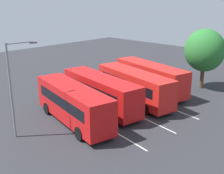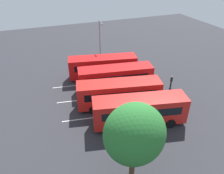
% 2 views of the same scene
% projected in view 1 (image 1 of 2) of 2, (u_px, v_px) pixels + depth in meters
% --- Properties ---
extents(ground_plane, '(72.41, 72.41, 0.00)m').
position_uv_depth(ground_plane, '(117.00, 106.00, 28.38)').
color(ground_plane, '#2B2B30').
extents(bus_far_left, '(9.97, 4.43, 3.20)m').
position_uv_depth(bus_far_left, '(150.00, 77.00, 31.95)').
color(bus_far_left, red).
rests_on(bus_far_left, ground).
extents(bus_center_left, '(9.97, 4.37, 3.20)m').
position_uv_depth(bus_center_left, '(134.00, 85.00, 28.86)').
color(bus_center_left, red).
rests_on(bus_center_left, ground).
extents(bus_center_right, '(9.95, 3.91, 3.20)m').
position_uv_depth(bus_center_right, '(101.00, 92.00, 27.00)').
color(bus_center_right, red).
rests_on(bus_center_right, ground).
extents(bus_far_right, '(9.96, 4.30, 3.20)m').
position_uv_depth(bus_far_right, '(73.00, 103.00, 24.09)').
color(bus_far_right, red).
rests_on(bus_far_right, ground).
extents(pedestrian, '(0.39, 0.39, 1.64)m').
position_uv_depth(pedestrian, '(70.00, 80.00, 33.55)').
color(pedestrian, '#232833').
rests_on(pedestrian, ground).
extents(street_lamp, '(0.44, 2.38, 7.23)m').
position_uv_depth(street_lamp, '(13.00, 84.00, 20.98)').
color(street_lamp, gray).
rests_on(street_lamp, ground).
extents(depot_tree, '(4.62, 4.16, 6.91)m').
position_uv_depth(depot_tree, '(205.00, 50.00, 32.64)').
color(depot_tree, '#4C3823').
rests_on(depot_tree, ground).
extents(lane_stripe_outer_left, '(14.94, 2.60, 0.01)m').
position_uv_depth(lane_stripe_outer_left, '(141.00, 97.00, 30.97)').
color(lane_stripe_outer_left, silver).
rests_on(lane_stripe_outer_left, ground).
extents(lane_stripe_inner_left, '(14.94, 2.60, 0.01)m').
position_uv_depth(lane_stripe_inner_left, '(117.00, 106.00, 28.38)').
color(lane_stripe_inner_left, silver).
rests_on(lane_stripe_inner_left, ground).
extents(lane_stripe_inner_right, '(14.94, 2.60, 0.01)m').
position_uv_depth(lane_stripe_inner_right, '(89.00, 117.00, 25.78)').
color(lane_stripe_inner_right, silver).
rests_on(lane_stripe_inner_right, ground).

